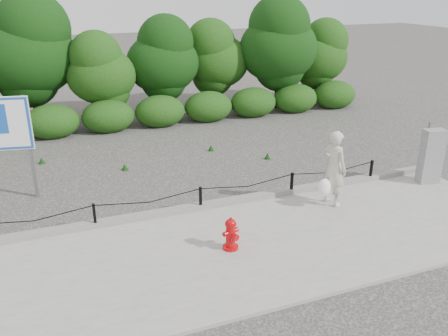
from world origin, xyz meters
The scene contains 8 objects.
ground centered at (0.00, 0.00, 0.00)m, with size 90.00×90.00×0.00m, color #2D2B28.
sidewalk centered at (0.00, -2.00, 0.04)m, with size 14.00×4.00×0.08m, color gray.
curb centered at (0.00, 0.05, 0.15)m, with size 14.00×0.22×0.14m, color slate.
chain_barrier centered at (0.00, 0.00, 0.46)m, with size 10.06×0.06×0.60m.
treeline centered at (0.46, 8.97, 2.50)m, with size 20.08×3.86×4.86m.
fire_hydrant centered at (0.00, -1.93, 0.42)m, with size 0.41×0.42×0.71m.
pedestrian centered at (3.14, -0.87, 1.00)m, with size 0.82×0.78×1.89m.
utility_cabinet centered at (6.40, -0.67, 0.84)m, with size 0.63×0.47×1.67m.
Camera 1 is at (-3.27, -9.85, 5.24)m, focal length 38.00 mm.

